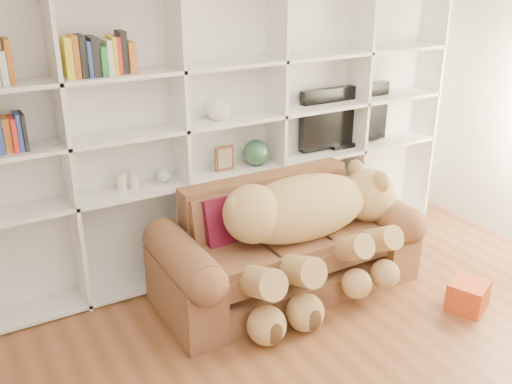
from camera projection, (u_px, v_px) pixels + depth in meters
wall_back at (219, 109)px, 4.78m from camera, size 5.00×0.02×2.70m
bookshelf at (200, 121)px, 4.58m from camera, size 4.43×0.35×2.40m
sofa at (285, 251)px, 4.60m from camera, size 2.10×0.91×0.88m
teddy_bear at (309, 223)px, 4.40m from camera, size 1.71×0.90×0.99m
throw_pillow at (227, 220)px, 4.40m from camera, size 0.40×0.24×0.41m
gift_box at (468, 296)px, 4.39m from camera, size 0.36×0.35×0.23m
tv at (345, 117)px, 5.31m from camera, size 0.97×0.18×0.57m
picture_frame at (224, 158)px, 4.74m from camera, size 0.17×0.03×0.21m
green_vase at (256, 153)px, 4.88m from camera, size 0.22×0.22×0.22m
figurine_tall at (122, 182)px, 4.35m from camera, size 0.09×0.09×0.14m
figurine_short at (134, 180)px, 4.40m from camera, size 0.09×0.09×0.13m
snow_globe at (163, 176)px, 4.51m from camera, size 0.11×0.11×0.11m
shelf_vase at (218, 107)px, 4.55m from camera, size 0.23×0.23×0.21m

